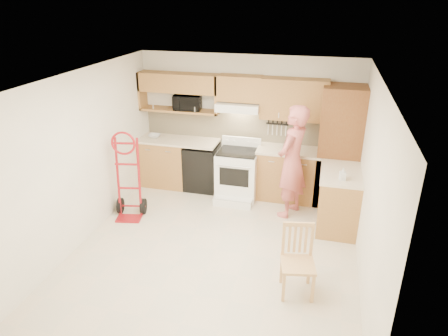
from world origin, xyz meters
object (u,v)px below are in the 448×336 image
at_px(person, 292,162).
at_px(hand_truck, 127,180).
at_px(range, 237,171).
at_px(dining_chair, 298,262).
at_px(microwave, 188,102).

height_order(person, hand_truck, person).
xyz_separation_m(range, hand_truck, (-1.59, -1.10, 0.14)).
relative_size(range, hand_truck, 0.79).
relative_size(hand_truck, dining_chair, 1.50).
distance_m(person, dining_chair, 2.06).
bearing_deg(dining_chair, person, 87.50).
bearing_deg(hand_truck, person, 5.47).
distance_m(range, person, 1.12).
bearing_deg(microwave, range, -28.29).
distance_m(range, hand_truck, 1.94).
bearing_deg(microwave, person, -27.40).
height_order(person, dining_chair, person).
xyz_separation_m(range, person, (0.98, -0.34, 0.42)).
height_order(range, person, person).
relative_size(microwave, dining_chair, 0.55).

